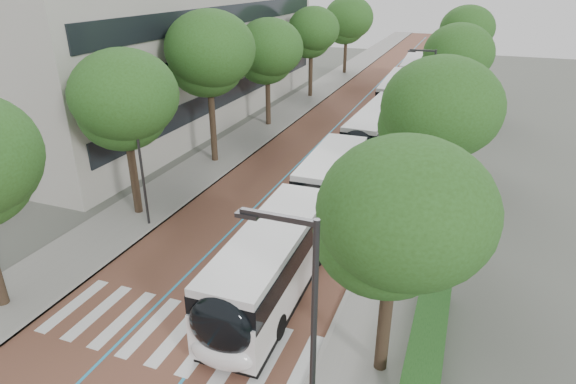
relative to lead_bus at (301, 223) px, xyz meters
name	(u,v)px	position (x,y,z in m)	size (l,w,h in m)	color
ground	(158,351)	(-2.57, -8.32, -1.63)	(160.00, 160.00, 0.00)	#51544C
road	(376,102)	(-2.57, 31.68, -1.62)	(11.00, 140.00, 0.02)	brown
sidewalk_left	(310,96)	(-10.07, 31.68, -1.57)	(4.00, 140.00, 0.12)	gray
sidewalk_right	(449,108)	(4.93, 31.68, -1.57)	(4.00, 140.00, 0.12)	gray
kerb_left	(326,97)	(-8.17, 31.68, -1.57)	(0.20, 140.00, 0.14)	gray
kerb_right	(430,106)	(3.03, 31.68, -1.57)	(0.20, 140.00, 0.14)	gray
zebra_crossing	(178,334)	(-2.37, -7.32, -1.60)	(10.55, 3.60, 0.01)	silver
lane_line_left	(362,101)	(-4.17, 31.68, -1.60)	(0.12, 126.00, 0.01)	#2791C4
lane_line_right	(391,103)	(-0.97, 31.68, -1.60)	(0.12, 126.00, 0.01)	#2791C4
office_building	(149,39)	(-22.05, 19.68, 5.37)	(18.11, 40.00, 14.00)	#9B988F
streetlight_near	(306,349)	(4.05, -11.32, 3.19)	(1.82, 0.20, 8.00)	#2A2A2C
streetlight_far	(427,100)	(4.05, 13.68, 3.19)	(1.82, 0.20, 8.00)	#2A2A2C
lamp_post_left	(140,154)	(-8.67, -0.32, 2.49)	(0.14, 0.14, 8.00)	#2A2A2C
trees_left	(265,51)	(-10.07, 19.21, 4.94)	(6.47, 60.95, 9.94)	black
trees_right	(446,82)	(5.13, 13.50, 4.55)	(6.03, 47.35, 9.17)	black
lead_bus	(301,223)	(0.00, 0.00, 0.00)	(2.88, 18.44, 3.20)	black
bus_queued_0	(376,130)	(0.35, 16.27, 0.00)	(3.00, 12.49, 3.20)	white
bus_queued_1	(397,94)	(-0.16, 29.15, 0.00)	(2.83, 12.46, 3.20)	white
bus_queued_2	(413,72)	(-0.20, 41.92, 0.00)	(3.11, 12.50, 3.20)	white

